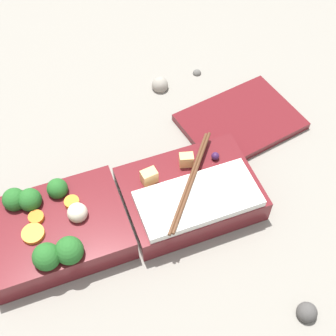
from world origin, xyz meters
name	(u,v)px	position (x,y,z in m)	size (l,w,h in m)	color
ground_plane	(127,221)	(0.00, 0.00, 0.00)	(3.00, 3.00, 0.00)	gray
bento_tray_vegetable	(56,230)	(-0.10, 0.01, 0.03)	(0.20, 0.15, 0.07)	maroon
bento_tray_rice	(190,193)	(0.10, 0.00, 0.03)	(0.20, 0.16, 0.07)	maroon
bento_lid	(240,122)	(0.25, 0.12, 0.01)	(0.20, 0.14, 0.01)	maroon
pebble_0	(160,85)	(0.15, 0.26, 0.01)	(0.03, 0.03, 0.03)	gray
pebble_1	(197,72)	(0.23, 0.27, 0.00)	(0.02, 0.02, 0.02)	#595651
pebble_2	(307,312)	(0.18, -0.22, 0.01)	(0.03, 0.03, 0.03)	#474442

